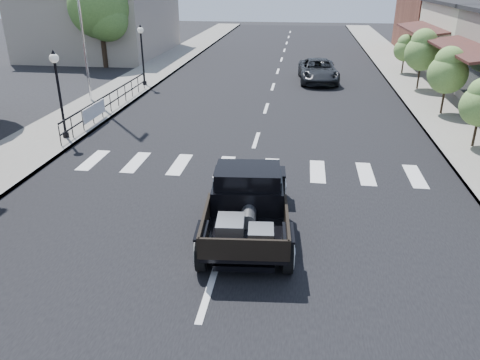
# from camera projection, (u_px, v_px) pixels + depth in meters

# --- Properties ---
(ground) EXTENTS (120.00, 120.00, 0.00)m
(ground) POSITION_uv_depth(u_px,v_px,m) (230.00, 224.00, 12.53)
(ground) COLOR black
(ground) RESTS_ON ground
(road) EXTENTS (14.00, 80.00, 0.02)m
(road) POSITION_uv_depth(u_px,v_px,m) (270.00, 95.00, 26.15)
(road) COLOR black
(road) RESTS_ON ground
(road_markings) EXTENTS (12.00, 60.00, 0.06)m
(road_markings) POSITION_uv_depth(u_px,v_px,m) (263.00, 120.00, 21.61)
(road_markings) COLOR silver
(road_markings) RESTS_ON ground
(sidewalk_left) EXTENTS (3.00, 80.00, 0.15)m
(sidewalk_left) POSITION_uv_depth(u_px,v_px,m) (125.00, 89.00, 27.15)
(sidewalk_left) COLOR gray
(sidewalk_left) RESTS_ON ground
(sidewalk_right) EXTENTS (3.00, 80.00, 0.15)m
(sidewalk_right) POSITION_uv_depth(u_px,v_px,m) (428.00, 98.00, 25.10)
(sidewalk_right) COLOR #99968B
(sidewalk_right) RESTS_ON ground
(low_building_left) EXTENTS (10.00, 12.00, 5.00)m
(low_building_left) POSITION_uv_depth(u_px,v_px,m) (102.00, 23.00, 38.77)
(low_building_left) COLOR gray
(low_building_left) RESTS_ON ground
(far_building_right) EXTENTS (11.00, 10.00, 7.00)m
(far_building_right) POSITION_uv_depth(u_px,v_px,m) (475.00, 10.00, 38.31)
(far_building_right) COLOR brown
(far_building_right) RESTS_ON ground
(railing) EXTENTS (0.08, 10.00, 1.00)m
(railing) POSITION_uv_depth(u_px,v_px,m) (110.00, 101.00, 22.24)
(railing) COLOR black
(railing) RESTS_ON sidewalk_left
(banner) EXTENTS (0.04, 2.20, 0.60)m
(banner) POSITION_uv_depth(u_px,v_px,m) (95.00, 117.00, 20.49)
(banner) COLOR silver
(banner) RESTS_ON sidewalk_left
(lamp_post_b) EXTENTS (0.36, 0.36, 3.42)m
(lamp_post_b) POSITION_uv_depth(u_px,v_px,m) (60.00, 95.00, 18.16)
(lamp_post_b) COLOR black
(lamp_post_b) RESTS_ON sidewalk_left
(lamp_post_c) EXTENTS (0.36, 0.36, 3.42)m
(lamp_post_c) POSITION_uv_depth(u_px,v_px,m) (142.00, 55.00, 27.24)
(lamp_post_c) COLOR black
(lamp_post_c) RESTS_ON sidewalk_left
(big_tree_far) EXTENTS (4.26, 4.26, 6.26)m
(big_tree_far) POSITION_uv_depth(u_px,v_px,m) (101.00, 22.00, 32.77)
(big_tree_far) COLOR #446B2E
(big_tree_far) RESTS_ON ground
(small_tree_b) EXTENTS (1.50, 1.50, 2.50)m
(small_tree_b) POSITION_uv_depth(u_px,v_px,m) (479.00, 114.00, 17.36)
(small_tree_b) COLOR #5C873D
(small_tree_b) RESTS_ON sidewalk_right
(small_tree_c) EXTENTS (1.78, 1.78, 2.97)m
(small_tree_c) POSITION_uv_depth(u_px,v_px,m) (446.00, 82.00, 21.52)
(small_tree_c) COLOR #5C873D
(small_tree_c) RESTS_ON sidewalk_right
(small_tree_d) EXTENTS (1.92, 1.92, 3.20)m
(small_tree_d) POSITION_uv_depth(u_px,v_px,m) (421.00, 60.00, 26.30)
(small_tree_d) COLOR #5C873D
(small_tree_d) RESTS_ON sidewalk_right
(small_tree_e) EXTENTS (1.43, 1.43, 2.39)m
(small_tree_e) POSITION_uv_depth(u_px,v_px,m) (404.00, 55.00, 30.81)
(small_tree_e) COLOR #5C873D
(small_tree_e) RESTS_ON sidewalk_right
(hotrod_pickup) EXTENTS (2.74, 5.18, 1.74)m
(hotrod_pickup) POSITION_uv_depth(u_px,v_px,m) (247.00, 201.00, 11.85)
(hotrod_pickup) COLOR black
(hotrod_pickup) RESTS_ON ground
(second_car) EXTENTS (2.58, 5.06, 1.37)m
(second_car) POSITION_uv_depth(u_px,v_px,m) (318.00, 71.00, 29.04)
(second_car) COLOR black
(second_car) RESTS_ON ground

